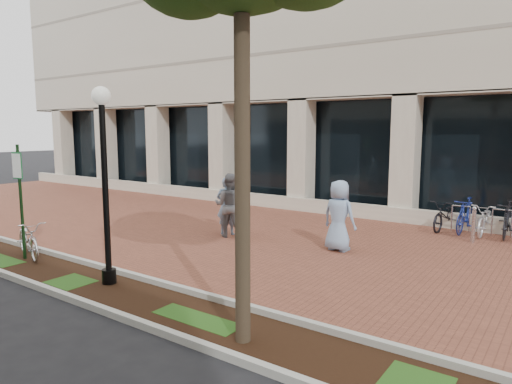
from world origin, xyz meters
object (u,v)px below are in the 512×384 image
Objects in this scene: pedestrian_right at (339,216)px; bollard at (474,224)px; lamppost at (105,174)px; pedestrian_left at (227,206)px; parking_sign at (20,188)px; locked_bicycle at (29,239)px; bike_rack_cluster at (496,219)px; pedestrian_mid at (230,205)px.

bollard is (2.64, 2.88, -0.39)m from pedestrian_right.
lamppost is 2.27× the size of pedestrian_left.
locked_bicycle is at bearing 107.86° from parking_sign.
pedestrian_right reaches higher than pedestrian_left.
lamppost is 3.64m from locked_bicycle.
parking_sign is at bearing -132.01° from bike_rack_cluster.
locked_bicycle is 7.63m from pedestrian_right.
pedestrian_mid is at bearing 121.91° from pedestrian_left.
parking_sign is 1.58× the size of locked_bicycle.
pedestrian_left reaches higher than locked_bicycle.
locked_bicycle is 1.70× the size of bollard.
lamppost is 4.79m from pedestrian_mid.
pedestrian_left is 1.68× the size of bollard.
locked_bicycle is 0.95× the size of pedestrian_right.
bike_rack_cluster is at bearing 72.99° from bollard.
parking_sign reaches higher than bollard.
parking_sign is 1.60× the size of pedestrian_left.
pedestrian_left is 7.80m from bike_rack_cluster.
lamppost reaches higher than pedestrian_mid.
pedestrian_right is 5.10m from bike_rack_cluster.
pedestrian_right reaches higher than locked_bicycle.
lamppost is 2.11× the size of pedestrian_mid.
parking_sign is 1.48× the size of pedestrian_mid.
locked_bicycle is 5.25m from pedestrian_left.
pedestrian_mid reaches higher than locked_bicycle.
pedestrian_left is (-0.82, 4.77, -1.35)m from lamppost.
pedestrian_left is at bearing -11.10° from locked_bicycle.
lamppost is 1.10× the size of bike_rack_cluster.
parking_sign is 1.50× the size of pedestrian_right.
bollard is at bearing -175.32° from pedestrian_left.
pedestrian_mid is at bearing -150.74° from bollard.
locked_bicycle is at bearing 46.35° from pedestrian_right.
pedestrian_right is at bearing -34.28° from locked_bicycle.
parking_sign is at bearing -136.63° from bollard.
pedestrian_mid is at bearing 54.10° from parking_sign.
pedestrian_mid is 1.01× the size of pedestrian_right.
pedestrian_mid reaches higher than pedestrian_left.
pedestrian_left is 3.48m from pedestrian_right.
pedestrian_mid is 6.73m from bollard.
pedestrian_mid is 7.70m from bike_rack_cluster.
parking_sign is 0.77× the size of bike_rack_cluster.
pedestrian_right is at bearing -124.58° from bike_rack_cluster.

